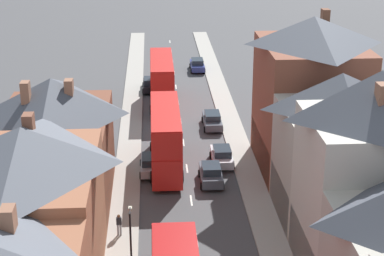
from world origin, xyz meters
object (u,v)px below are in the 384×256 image
car_parked_left_a (151,164)px  car_parked_right_a (212,120)px  double_decker_bus_mid_street (165,137)px  car_parked_left_b (150,84)px  car_near_silver (222,156)px  car_mid_white (211,174)px  street_lamp (131,247)px  car_mid_black (197,65)px  pedestrian_far_left (119,224)px  double_decker_bus_lead (162,81)px

car_parked_left_a → car_parked_right_a: (6.20, 10.49, 0.02)m
double_decker_bus_mid_street → car_parked_left_b: double_decker_bus_mid_street is taller
car_near_silver → car_parked_left_a: (-6.20, -1.36, -0.01)m
double_decker_bus_mid_street → car_mid_white: bearing=-43.2°
street_lamp → double_decker_bus_mid_street: bearing=82.4°
car_mid_black → car_parked_left_a: bearing=-101.1°
double_decker_bus_mid_street → car_parked_right_a: 10.88m
car_near_silver → car_parked_right_a: car_parked_right_a is taller
pedestrian_far_left → street_lamp: 7.13m
double_decker_bus_mid_street → car_parked_right_a: double_decker_bus_mid_street is taller
car_near_silver → car_parked_right_a: bearing=90.0°
car_parked_left_a → street_lamp: 17.48m
car_parked_left_b → car_parked_right_a: bearing=-64.0°
car_parked_left_a → car_parked_right_a: bearing=59.4°
car_parked_right_a → car_parked_left_b: 14.14m
car_parked_left_a → pedestrian_far_left: 10.81m
double_decker_bus_lead → car_parked_right_a: bearing=-56.1°
car_parked_left_a → pedestrian_far_left: (-2.22, -10.57, 0.24)m
car_parked_left_a → car_parked_left_b: (0.00, 23.19, 0.01)m
double_decker_bus_lead → car_parked_left_b: bearing=103.4°
car_parked_left_a → pedestrian_far_left: size_ratio=2.57×
double_decker_bus_mid_street → car_parked_left_b: size_ratio=2.51×
car_mid_white → street_lamp: size_ratio=0.72×
car_mid_black → street_lamp: size_ratio=0.80×
double_decker_bus_lead → car_parked_left_b: (-1.29, 5.41, -2.01)m
car_parked_right_a → car_mid_white: size_ratio=1.15×
pedestrian_far_left → car_parked_left_b: bearing=86.2°
street_lamp → car_mid_black: bearing=81.5°
street_lamp → pedestrian_far_left: bearing=99.1°
car_parked_left_a → pedestrian_far_left: bearing=-101.9°
pedestrian_far_left → double_decker_bus_mid_street: bearing=73.1°
car_parked_left_a → car_mid_black: bearing=78.9°
car_mid_black → pedestrian_far_left: pedestrian_far_left is taller
car_parked_left_a → car_parked_left_b: bearing=90.0°
car_parked_left_a → street_lamp: (-1.15, -17.27, 2.45)m
car_mid_black → car_mid_white: (-1.30, -34.07, 0.04)m
double_decker_bus_mid_street → pedestrian_far_left: double_decker_bus_mid_street is taller
car_near_silver → car_parked_left_a: bearing=-167.6°
car_parked_left_a → car_mid_black: size_ratio=0.94×
car_near_silver → car_mid_black: bearing=90.0°
car_near_silver → car_parked_right_a: (0.00, 9.13, 0.01)m
car_parked_left_a → double_decker_bus_lead: bearing=85.8°
car_parked_right_a → car_mid_black: bearing=90.0°
car_parked_left_b → double_decker_bus_mid_street: bearing=-86.7°
car_parked_right_a → street_lamp: street_lamp is taller
car_parked_left_a → street_lamp: street_lamp is taller
car_parked_right_a → car_parked_left_b: bearing=116.0°
car_mid_black → car_mid_white: bearing=-92.2°
car_mid_black → car_parked_left_b: size_ratio=1.02×
car_parked_left_b → pedestrian_far_left: (-2.22, -33.76, 0.23)m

